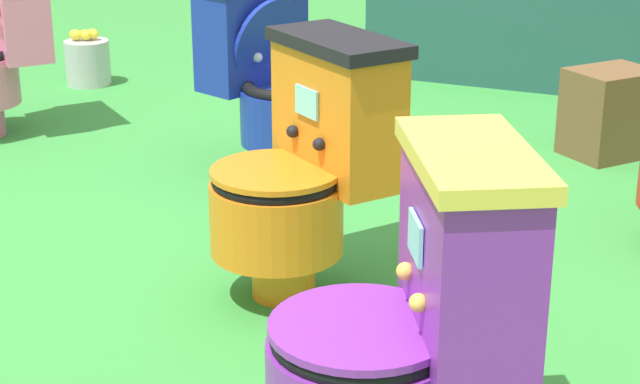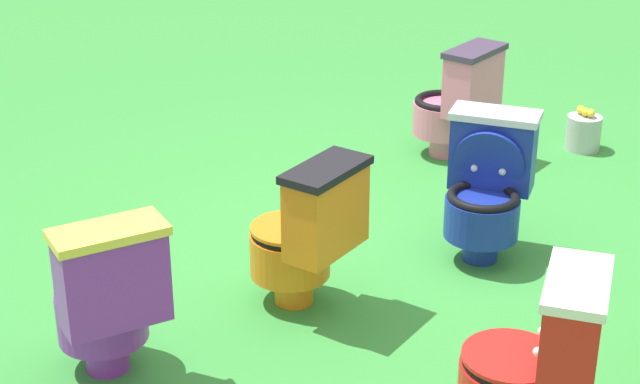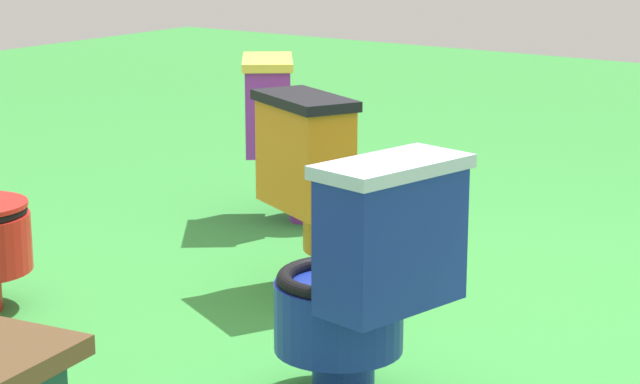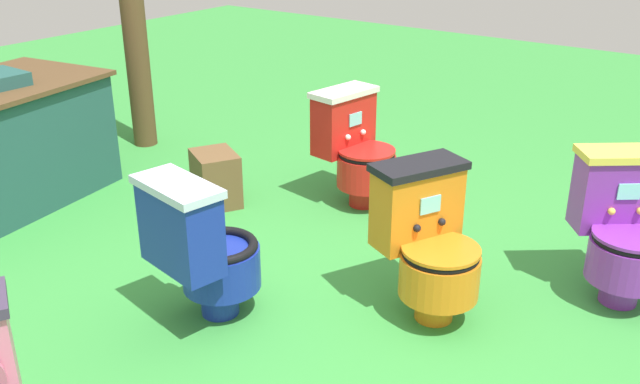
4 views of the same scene
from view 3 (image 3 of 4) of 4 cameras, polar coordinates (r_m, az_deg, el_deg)
ground at (r=3.91m, az=2.45°, el=-7.10°), size 14.00×14.00×0.00m
toilet_purple at (r=5.24m, az=-1.29°, el=2.56°), size 0.64×0.62×0.73m
toilet_blue at (r=3.31m, az=2.04°, el=-4.15°), size 0.56×0.49×0.73m
toilet_orange at (r=4.30m, az=0.56°, el=0.07°), size 0.58×0.62×0.73m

